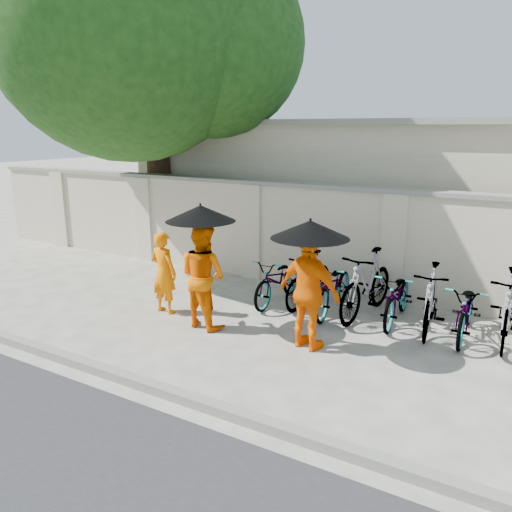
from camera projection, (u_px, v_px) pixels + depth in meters
The scene contains 18 objects.
ground at pixel (207, 336), 7.75m from camera, with size 80.00×80.00×0.00m, color #B8B3A0.
kerb at pixel (128, 379), 6.31m from camera, with size 40.00×0.16×0.12m, color gray.
compound_wall at pixel (344, 241), 9.69m from camera, with size 20.00×0.30×2.00m, color beige.
building_behind at pixel (438, 193), 12.23m from camera, with size 14.00×6.00×3.20m, color beige.
shade_tree at pixel (143, 34), 10.74m from camera, with size 6.70×6.20×8.20m.
monk_left at pixel (164, 273), 8.60m from camera, with size 0.52×0.34×1.44m, color #FF7700.
monk_center at pixel (203, 276), 7.97m from camera, with size 0.83×0.64×1.70m, color #EF6500.
parasol_center at pixel (201, 213), 7.63m from camera, with size 1.09×1.09×1.04m.
monk_right at pixel (309, 292), 7.12m from camera, with size 1.01×0.42×1.72m, color #FF6E01.
parasol_right at pixel (310, 229), 6.81m from camera, with size 1.10×1.10×0.95m.
bike_0 at pixel (278, 280), 9.14m from camera, with size 0.58×1.65×0.87m, color #9797A4.
bike_1 at pixel (309, 279), 9.02m from camera, with size 0.46×1.62×0.97m, color #9797A4.
bike_2 at pixel (334, 287), 8.65m from camera, with size 0.61×1.74×0.92m, color #9797A4.
bike_3 at pixel (367, 284), 8.44m from camera, with size 0.54×1.92×1.15m, color #9797A4.
bike_4 at pixel (398, 297), 8.22m from camera, with size 0.59×1.68×0.88m, color #9797A4.
bike_5 at pixel (431, 299), 7.84m from camera, with size 0.50×1.76×1.06m, color #9797A4.
bike_6 at pixel (467, 310), 7.62m from camera, with size 0.59×1.68×0.88m, color #9797A4.
bike_7 at pixel (508, 308), 7.41m from camera, with size 0.52×1.82×1.10m, color #9797A4.
Camera 1 is at (4.27, -5.83, 3.14)m, focal length 35.00 mm.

